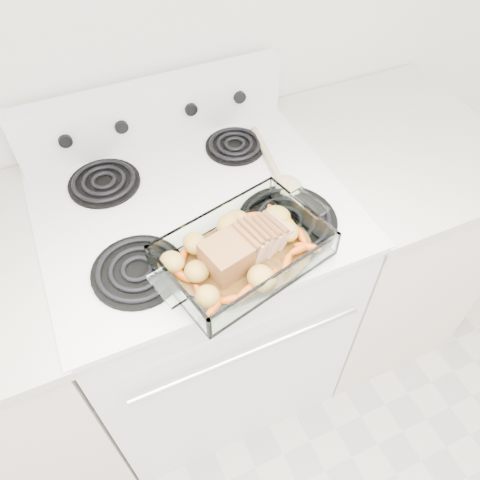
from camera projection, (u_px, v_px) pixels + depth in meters
name	position (u px, v px, depth m)	size (l,w,h in m)	color
electric_range	(203.00, 299.00, 1.55)	(0.78, 0.70, 1.12)	white
counter_right	(370.00, 240.00, 1.74)	(0.58, 0.68, 0.93)	#F0E3D1
baking_dish	(244.00, 254.00, 1.06)	(0.36, 0.24, 0.07)	white
pork_roast	(238.00, 249.00, 1.03)	(0.21, 0.09, 0.08)	brown
roast_vegetables	(235.00, 241.00, 1.07)	(0.37, 0.20, 0.04)	#C74917
wooden_spoon	(279.00, 171.00, 1.27)	(0.06, 0.30, 0.02)	tan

